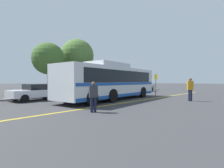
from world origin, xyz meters
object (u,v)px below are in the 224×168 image
(parked_car_2, at_px, (83,89))
(parked_car_3, at_px, (121,87))
(parked_car_1, at_px, (36,92))
(pedestrian_1, at_px, (93,95))
(transit_bus, at_px, (112,81))
(pedestrian_0, at_px, (190,88))
(tree_0, at_px, (77,56))
(tree_2, at_px, (48,59))
(bus_stop_sign, at_px, (156,82))
(parked_car_4, at_px, (142,86))

(parked_car_2, xyz_separation_m, parked_car_3, (6.33, 0.06, -0.04))
(parked_car_1, distance_m, pedestrian_1, 7.68)
(transit_bus, relative_size, pedestrian_0, 6.10)
(pedestrian_1, bearing_deg, tree_0, -92.41)
(parked_car_2, bearing_deg, tree_0, 146.81)
(transit_bus, relative_size, tree_2, 1.87)
(pedestrian_1, distance_m, tree_0, 15.94)
(parked_car_1, relative_size, tree_0, 0.55)
(transit_bus, height_order, tree_0, tree_0)
(parked_car_1, bearing_deg, pedestrian_1, 175.37)
(bus_stop_sign, xyz_separation_m, tree_0, (-2.85, 10.23, 3.53))
(parked_car_1, distance_m, bus_stop_sign, 12.01)
(pedestrian_0, bearing_deg, tree_0, -39.40)
(pedestrian_0, bearing_deg, parked_car_2, -23.72)
(pedestrian_1, bearing_deg, parked_car_3, -115.04)
(parked_car_3, distance_m, tree_2, 9.65)
(parked_car_3, distance_m, pedestrian_0, 10.64)
(pedestrian_1, xyz_separation_m, tree_0, (8.51, 12.82, 4.16))
(parked_car_1, xyz_separation_m, tree_0, (8.01, 5.16, 4.34))
(transit_bus, bearing_deg, pedestrian_0, 25.67)
(parked_car_4, bearing_deg, parked_car_1, 95.33)
(pedestrian_1, bearing_deg, bus_stop_sign, -135.95)
(transit_bus, xyz_separation_m, parked_car_1, (-4.67, 4.24, -0.87))
(pedestrian_0, relative_size, pedestrian_1, 1.18)
(bus_stop_sign, bearing_deg, parked_car_2, -139.32)
(pedestrian_0, relative_size, bus_stop_sign, 0.77)
(tree_0, bearing_deg, tree_2, -171.87)
(parked_car_4, distance_m, tree_2, 14.29)
(parked_car_4, xyz_separation_m, pedestrian_1, (-17.28, -8.08, 0.09))
(parked_car_1, height_order, tree_2, tree_2)
(transit_bus, distance_m, pedestrian_0, 6.32)
(parked_car_2, xyz_separation_m, tree_2, (-1.69, 4.19, 3.37))
(transit_bus, xyz_separation_m, tree_2, (-1.16, 8.76, 2.58))
(transit_bus, relative_size, bus_stop_sign, 4.72)
(parked_car_1, xyz_separation_m, bus_stop_sign, (10.86, -5.07, 0.81))
(parked_car_2, xyz_separation_m, tree_0, (2.81, 4.83, 4.26))
(pedestrian_0, bearing_deg, parked_car_3, -58.87)
(parked_car_2, height_order, bus_stop_sign, bus_stop_sign)
(bus_stop_sign, bearing_deg, parked_car_1, -120.68)
(parked_car_3, height_order, pedestrian_1, pedestrian_1)
(pedestrian_1, height_order, tree_0, tree_0)
(parked_car_4, distance_m, pedestrian_1, 19.08)
(parked_car_4, xyz_separation_m, pedestrian_0, (-8.84, -10.04, 0.27))
(bus_stop_sign, distance_m, tree_0, 11.19)
(pedestrian_0, relative_size, tree_2, 0.31)
(tree_0, distance_m, tree_2, 4.64)
(parked_car_3, bearing_deg, parked_car_2, 87.88)
(parked_car_4, height_order, bus_stop_sign, bus_stop_sign)
(pedestrian_0, height_order, pedestrian_1, pedestrian_0)
(tree_0, bearing_deg, parked_car_2, -120.20)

